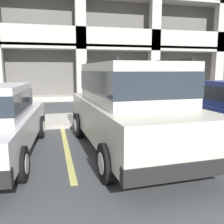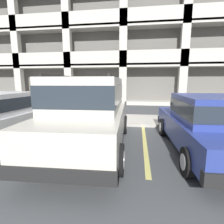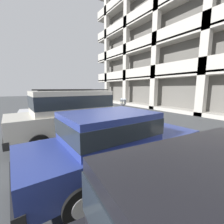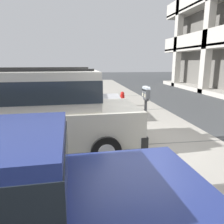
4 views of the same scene
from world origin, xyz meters
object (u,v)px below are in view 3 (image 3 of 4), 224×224
dark_hatchback (115,141)px  red_sedan (60,110)px  silver_suv (73,113)px  fire_hydrant (91,109)px  parking_meter_near (123,106)px

dark_hatchback → red_sedan: bearing=176.3°
silver_suv → fire_hydrant: size_ratio=6.94×
dark_hatchback → parking_meter_near: bearing=138.6°
silver_suv → fire_hydrant: silver_suv is taller
silver_suv → fire_hydrant: 5.61m
red_sedan → silver_suv: bearing=0.7°
dark_hatchback → fire_hydrant: 8.35m
silver_suv → red_sedan: silver_suv is taller
parking_meter_near → fire_hydrant: size_ratio=2.08×
parking_meter_near → dark_hatchback: bearing=-39.0°
dark_hatchback → parking_meter_near: parking_meter_near is taller
red_sedan → parking_meter_near: parking_meter_near is taller
silver_suv → red_sedan: 2.95m
red_sedan → parking_meter_near: size_ratio=3.16×
parking_meter_near → fire_hydrant: (-4.59, 0.30, -0.74)m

